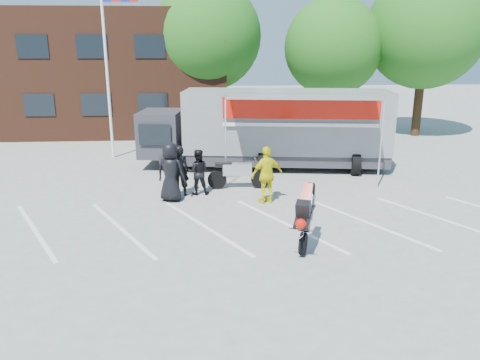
{
  "coord_description": "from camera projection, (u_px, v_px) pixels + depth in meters",
  "views": [
    {
      "loc": [
        -2.04,
        -11.7,
        5.05
      ],
      "look_at": [
        -1.15,
        1.28,
        1.3
      ],
      "focal_mm": 35.0,
      "sensor_mm": 36.0,
      "label": 1
    }
  ],
  "objects": [
    {
      "name": "parked_motorcycle",
      "position": [
        239.0,
        188.0,
        17.17
      ],
      "size": [
        2.32,
        0.78,
        1.21
      ],
      "primitive_type": null,
      "rotation": [
        0.0,
        0.0,
        1.57
      ],
      "color": "#ABABB0",
      "rests_on": "ground"
    },
    {
      "name": "spectator_leather_a",
      "position": [
        171.0,
        172.0,
        15.55
      ],
      "size": [
        1.13,
        0.92,
        1.99
      ],
      "primitive_type": "imported",
      "rotation": [
        0.0,
        0.0,
        2.81
      ],
      "color": "black",
      "rests_on": "ground"
    },
    {
      "name": "tree_left",
      "position": [
        207.0,
        36.0,
        26.41
      ],
      "size": [
        6.12,
        6.12,
        8.64
      ],
      "color": "#382314",
      "rests_on": "ground"
    },
    {
      "name": "tree_mid",
      "position": [
        333.0,
        47.0,
        26.09
      ],
      "size": [
        5.44,
        5.44,
        7.68
      ],
      "color": "#382314",
      "rests_on": "ground"
    },
    {
      "name": "parking_bay_lines",
      "position": [
        280.0,
        224.0,
        13.7
      ],
      "size": [
        18.09,
        13.33,
        0.01
      ],
      "primitive_type": "cube",
      "rotation": [
        0.0,
        0.0,
        0.52
      ],
      "color": "white",
      "rests_on": "ground"
    },
    {
      "name": "spectator_leather_b",
      "position": [
        179.0,
        171.0,
        16.11
      ],
      "size": [
        0.68,
        0.46,
        1.79
      ],
      "primitive_type": "imported",
      "rotation": [
        0.0,
        0.0,
        3.2
      ],
      "color": "black",
      "rests_on": "ground"
    },
    {
      "name": "ground",
      "position": [
        285.0,
        238.0,
        12.75
      ],
      "size": [
        100.0,
        100.0,
        0.0
      ],
      "primitive_type": "plane",
      "color": "#9B9B96",
      "rests_on": "ground"
    },
    {
      "name": "office_building",
      "position": [
        76.0,
        72.0,
        28.38
      ],
      "size": [
        18.0,
        8.0,
        7.0
      ],
      "primitive_type": "cube",
      "color": "#4E2819",
      "rests_on": "ground"
    },
    {
      "name": "tree_right",
      "position": [
        426.0,
        30.0,
        25.68
      ],
      "size": [
        6.46,
        6.46,
        9.12
      ],
      "color": "#382314",
      "rests_on": "ground"
    },
    {
      "name": "flagpole",
      "position": [
        111.0,
        45.0,
        20.52
      ],
      "size": [
        1.61,
        0.12,
        8.0
      ],
      "color": "white",
      "rests_on": "ground"
    },
    {
      "name": "stunt_bike_rider",
      "position": [
        307.0,
        245.0,
        12.27
      ],
      "size": [
        1.28,
        1.77,
        1.88
      ],
      "primitive_type": null,
      "rotation": [
        0.0,
        0.0,
        -0.37
      ],
      "color": "black",
      "rests_on": "ground"
    },
    {
      "name": "transporter_truck",
      "position": [
        273.0,
        167.0,
        20.1
      ],
      "size": [
        10.85,
        6.23,
        3.28
      ],
      "primitive_type": null,
      "rotation": [
        0.0,
        0.0,
        -0.13
      ],
      "color": "gray",
      "rests_on": "ground"
    },
    {
      "name": "spectator_hivis",
      "position": [
        267.0,
        175.0,
        15.35
      ],
      "size": [
        1.21,
        0.82,
        1.91
      ],
      "primitive_type": "imported",
      "rotation": [
        0.0,
        0.0,
        3.49
      ],
      "color": "yellow",
      "rests_on": "ground"
    },
    {
      "name": "spectator_leather_c",
      "position": [
        198.0,
        172.0,
        16.3
      ],
      "size": [
        0.79,
        0.62,
        1.61
      ],
      "primitive_type": "imported",
      "rotation": [
        0.0,
        0.0,
        3.15
      ],
      "color": "black",
      "rests_on": "ground"
    }
  ]
}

